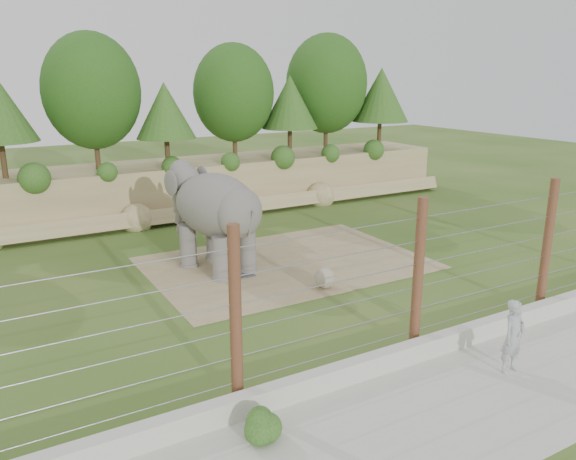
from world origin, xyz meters
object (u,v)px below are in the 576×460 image
stone_ball (325,278)px  zookeeper (513,337)px  barrier_fence (418,275)px  elephant (216,220)px

stone_ball → zookeeper: bearing=-82.8°
barrier_fence → zookeeper: size_ratio=11.19×
stone_ball → zookeeper: 6.76m
elephant → stone_ball: bearing=-71.8°
stone_ball → barrier_fence: bearing=-94.0°
zookeeper → barrier_fence: bearing=114.0°
stone_ball → zookeeper: size_ratio=0.38×
barrier_fence → zookeeper: barrier_fence is taller
elephant → stone_ball: (2.28, -3.56, -1.47)m
stone_ball → barrier_fence: size_ratio=0.03×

